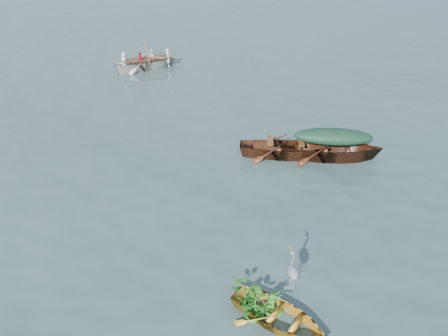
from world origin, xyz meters
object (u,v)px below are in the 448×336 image
object	(u,v)px
heron	(293,277)
open_wooden_boat	(284,156)
yellow_dinghy	(279,323)
rowed_boat	(147,69)
green_tarp_boat	(330,158)

from	to	relation	value
heron	open_wooden_boat	bearing A→B (deg)	29.14
yellow_dinghy	heron	world-z (taller)	heron
heron	yellow_dinghy	bearing A→B (deg)	-174.81
yellow_dinghy	open_wooden_boat	bearing A→B (deg)	27.28
yellow_dinghy	rowed_boat	xyz separation A→B (m)	(-2.74, 16.36, 0.00)
rowed_boat	open_wooden_boat	bearing A→B (deg)	-170.70
yellow_dinghy	rowed_boat	world-z (taller)	rowed_boat
open_wooden_boat	heron	distance (m)	6.43
open_wooden_boat	yellow_dinghy	bearing A→B (deg)	177.97
yellow_dinghy	heron	distance (m)	0.97
yellow_dinghy	green_tarp_boat	world-z (taller)	green_tarp_boat
yellow_dinghy	heron	bearing A→B (deg)	5.19
green_tarp_boat	heron	size ratio (longest dim) A/B	5.05
yellow_dinghy	rowed_boat	distance (m)	16.59
rowed_boat	heron	distance (m)	16.24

